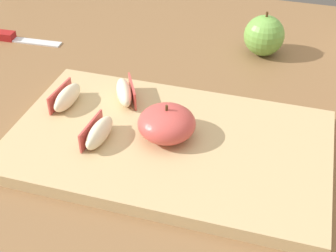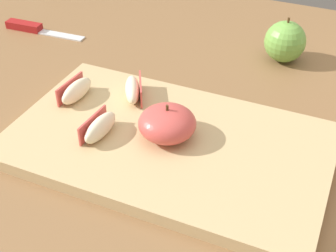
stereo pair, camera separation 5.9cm
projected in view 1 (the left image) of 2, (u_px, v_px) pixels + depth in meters
dining_table at (160, 166)px, 0.73m from camera, size 1.36×0.95×0.76m
cutting_board at (168, 144)px, 0.61m from camera, size 0.41×0.25×0.02m
apple_half_skin_up at (167, 123)px, 0.60m from camera, size 0.07×0.07×0.05m
apple_wedge_left at (99, 132)px, 0.59m from camera, size 0.03×0.06×0.03m
apple_wedge_right at (67, 97)px, 0.66m from camera, size 0.03×0.06×0.03m
apple_wedge_front at (125, 92)px, 0.67m from camera, size 0.05×0.07×0.03m
paring_knife at (3, 36)px, 0.86m from camera, size 0.16×0.03×0.01m
whole_apple_granny_green at (264, 35)px, 0.80m from camera, size 0.07×0.07×0.08m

